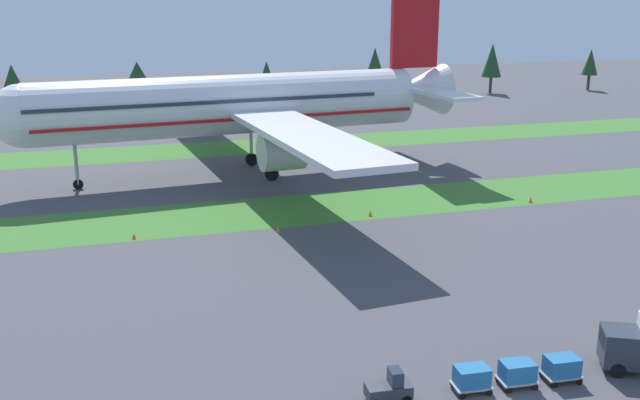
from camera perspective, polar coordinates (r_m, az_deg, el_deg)
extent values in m
cube|color=#3D752D|center=(78.67, -0.57, -0.65)|extent=(320.00, 11.63, 0.01)
cube|color=#3D752D|center=(112.00, -5.60, 4.26)|extent=(320.00, 11.63, 0.01)
cylinder|color=silver|center=(92.29, -7.22, 7.56)|extent=(49.52, 11.71, 7.54)
sphere|color=silver|center=(89.49, -22.68, 6.21)|extent=(7.39, 7.39, 7.39)
cone|color=silver|center=(102.20, 7.70, 8.65)|extent=(8.96, 7.86, 7.17)
cube|color=red|center=(92.48, -7.19, 6.75)|extent=(48.34, 11.76, 0.36)
cube|color=#283342|center=(91.47, -9.07, 8.01)|extent=(43.56, 11.27, 0.44)
cube|color=silver|center=(74.23, -0.99, 5.09)|extent=(10.56, 33.44, 0.68)
cylinder|color=#A3A3A8|center=(78.90, -3.05, 3.88)|extent=(5.12, 4.54, 4.15)
cube|color=silver|center=(112.56, -8.34, 8.60)|extent=(10.56, 33.44, 0.68)
cylinder|color=#A3A3A8|center=(107.88, -8.28, 6.96)|extent=(5.12, 4.54, 4.15)
cube|color=silver|center=(94.77, 9.83, 8.36)|extent=(5.36, 12.29, 0.48)
cube|color=silver|center=(109.09, 5.30, 9.47)|extent=(5.36, 12.29, 0.48)
cube|color=red|center=(101.18, 7.60, 14.06)|extent=(7.04, 1.41, 12.83)
cylinder|color=#A3A3A8|center=(90.38, -18.95, 3.50)|extent=(0.44, 0.44, 7.51)
cylinder|color=black|center=(91.20, -18.74, 1.20)|extent=(1.23, 0.52, 1.20)
cylinder|color=#A3A3A8|center=(89.89, -3.92, 4.34)|extent=(0.44, 0.44, 7.26)
cylinder|color=black|center=(90.67, -3.87, 2.10)|extent=(1.74, 0.74, 1.70)
cylinder|color=#A3A3A8|center=(98.40, -5.54, 5.31)|extent=(0.44, 0.44, 7.26)
cylinder|color=black|center=(99.12, -5.48, 3.24)|extent=(1.74, 0.74, 1.70)
cube|color=#2D333D|center=(42.42, 5.48, -14.89)|extent=(2.69, 1.50, 0.77)
cube|color=#283342|center=(42.11, 6.03, -13.84)|extent=(0.78, 1.14, 0.90)
cylinder|color=black|center=(42.83, 4.03, -15.13)|extent=(0.61, 0.25, 0.60)
cylinder|color=black|center=(42.43, 6.91, -15.54)|extent=(0.61, 0.25, 0.60)
cylinder|color=black|center=(43.32, 6.43, -14.81)|extent=(0.61, 0.25, 0.60)
cube|color=#A3A3A8|center=(44.22, 11.98, -14.25)|extent=(2.31, 1.67, 0.10)
cube|color=#23669E|center=(43.93, 12.03, -13.57)|extent=(2.03, 1.47, 1.10)
cylinder|color=black|center=(43.47, 11.31, -15.08)|extent=(0.41, 0.15, 0.40)
cylinder|color=black|center=(44.56, 10.59, -14.21)|extent=(0.41, 0.15, 0.40)
cylinder|color=black|center=(44.11, 13.37, -14.72)|extent=(0.41, 0.15, 0.40)
cylinder|color=black|center=(45.18, 12.60, -13.89)|extent=(0.41, 0.15, 0.40)
cube|color=#A3A3A8|center=(45.39, 15.43, -13.65)|extent=(2.31, 1.67, 0.10)
cube|color=#23669E|center=(45.10, 15.49, -12.99)|extent=(2.03, 1.47, 1.10)
cylinder|color=black|center=(44.61, 14.84, -14.46)|extent=(0.41, 0.15, 0.40)
cylinder|color=black|center=(45.66, 14.05, -13.64)|extent=(0.41, 0.15, 0.40)
cylinder|color=black|center=(45.33, 16.79, -14.10)|extent=(0.41, 0.15, 0.40)
cylinder|color=black|center=(46.37, 15.95, -13.31)|extent=(0.41, 0.15, 0.40)
cube|color=#A3A3A8|center=(46.71, 18.67, -13.05)|extent=(2.31, 1.67, 0.10)
cube|color=#23669E|center=(46.43, 18.74, -12.40)|extent=(2.03, 1.47, 1.10)
cylinder|color=black|center=(45.89, 18.17, -13.83)|extent=(0.41, 0.15, 0.40)
cylinder|color=black|center=(46.93, 17.31, -13.06)|extent=(0.41, 0.15, 0.40)
cylinder|color=black|center=(46.70, 20.00, -13.47)|extent=(0.41, 0.15, 0.40)
cylinder|color=black|center=(47.72, 19.11, -12.72)|extent=(0.41, 0.15, 0.40)
cube|color=#2D333D|center=(48.66, 22.83, -10.72)|extent=(3.01, 3.05, 2.20)
cube|color=#283342|center=(48.25, 21.64, -10.23)|extent=(1.02, 1.88, 0.97)
cylinder|color=black|center=(48.23, 22.67, -12.41)|extent=(0.99, 0.71, 0.96)
cylinder|color=black|center=(49.96, 22.21, -11.34)|extent=(0.99, 0.71, 0.96)
cone|color=orange|center=(70.91, -14.64, -2.81)|extent=(0.44, 0.44, 0.56)
cone|color=orange|center=(70.86, -3.38, -2.28)|extent=(0.44, 0.44, 0.65)
cone|color=orange|center=(75.94, 4.04, -1.07)|extent=(0.44, 0.44, 0.59)
cone|color=orange|center=(84.15, 16.46, 0.02)|extent=(0.44, 0.44, 0.67)
cylinder|color=#4C3823|center=(157.27, -23.16, 7.11)|extent=(0.70, 0.70, 3.86)
cone|color=#1E4223|center=(156.72, -23.35, 8.85)|extent=(4.73, 4.73, 5.78)
cylinder|color=#4C3823|center=(159.48, -14.25, 7.99)|extent=(0.70, 0.70, 3.82)
cone|color=#1E4223|center=(158.95, -14.37, 9.66)|extent=(5.98, 5.98, 5.53)
cylinder|color=#4C3823|center=(160.71, -4.25, 8.37)|extent=(0.70, 0.70, 3.19)
cone|color=#1E4223|center=(160.19, -4.28, 9.96)|extent=(4.03, 4.03, 5.79)
cylinder|color=#4C3823|center=(171.13, 4.36, 8.78)|extent=(0.70, 0.70, 2.98)
cone|color=#1E4223|center=(170.54, 4.40, 10.65)|extent=(5.38, 5.38, 8.21)
cylinder|color=#4C3823|center=(180.30, 13.45, 8.92)|extent=(0.70, 0.70, 3.98)
cone|color=#1E4223|center=(179.73, 13.57, 10.80)|extent=(4.73, 4.73, 7.91)
cylinder|color=#4C3823|center=(193.82, 20.63, 8.77)|extent=(0.70, 0.70, 3.79)
cone|color=#1E4223|center=(193.35, 20.78, 10.26)|extent=(3.90, 3.90, 6.33)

